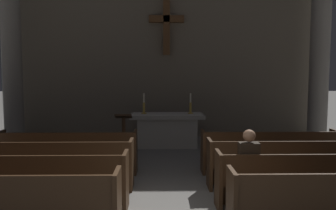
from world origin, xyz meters
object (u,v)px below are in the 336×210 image
Objects in this scene: column_right_third at (320,55)px; altar at (167,129)px; pew_right_row_2 at (310,180)px; pew_right_row_3 at (286,164)px; candlestick_left at (144,107)px; pew_left_row_3 at (53,165)px; pew_left_row_4 at (68,152)px; pew_left_row_1 at (3,207)px; pew_left_row_2 at (33,182)px; column_left_third at (12,55)px; pew_right_row_4 at (270,151)px; candlestick_right at (190,107)px; lectern at (124,136)px; lone_worshipper at (247,167)px.

column_right_third is 5.34m from altar.
altar is at bearing 114.72° from pew_right_row_2.
pew_right_row_3 is 4.87m from candlestick_left.
pew_left_row_4 is at bearing 90.00° from pew_left_row_3.
pew_right_row_2 is (4.47, 1.04, 0.00)m from pew_left_row_1.
pew_left_row_2 is 6.41m from column_left_third.
pew_right_row_4 is 8.13m from column_left_third.
pew_left_row_1 is 4.59m from pew_right_row_2.
altar reaches higher than pew_left_row_1.
pew_left_row_2 is 1.00× the size of pew_right_row_4.
column_right_third is 4.44m from candlestick_right.
column_left_third is 1.00× the size of column_right_third.
pew_left_row_1 is at bearing -90.00° from pew_left_row_3.
column_left_third is at bearing 154.78° from pew_right_row_4.
pew_right_row_3 is 0.53× the size of column_left_third.
pew_right_row_2 is at bearing -46.94° from lectern.
pew_left_row_4 is 1.00× the size of pew_right_row_3.
pew_right_row_3 is 0.53× the size of column_right_third.
candlestick_right is 2.33m from lectern.
pew_left_row_3 is at bearing 166.90° from pew_right_row_2.
pew_right_row_2 is 9.17m from column_left_third.
pew_right_row_4 is 2.63× the size of lectern.
pew_right_row_4 is at bearing -43.40° from candlestick_left.
pew_right_row_4 is at bearing -127.81° from column_right_third.
candlestick_left is 5.21m from lone_worshipper.
pew_left_row_1 is at bearing -116.47° from candlestick_right.
pew_right_row_4 is 3.56m from altar.
pew_left_row_4 is at bearing -123.77° from lectern.
candlestick_right is (2.94, 2.78, 0.73)m from pew_left_row_4.
pew_left_row_2 and pew_right_row_2 have the same top height.
candlestick_left is at bearing -174.39° from column_right_third.
pew_right_row_3 is 1.04m from pew_right_row_4.
pew_right_row_2 is (4.47, -1.04, 0.00)m from pew_left_row_3.
candlestick_right is (-1.54, 3.82, 0.73)m from pew_right_row_3.
candlestick_left is (1.54, 4.86, 0.73)m from pew_left_row_2.
column_right_third is (7.05, 6.44, 2.32)m from pew_left_row_1.
column_left_third is at bearing 172.49° from candlestick_left.
altar is at bearing -173.57° from column_right_third.
pew_left_row_4 and pew_right_row_3 have the same top height.
column_right_third is 6.79m from lone_worshipper.
pew_left_row_2 is at bearing -166.90° from pew_right_row_3.
altar is 1.68m from lectern.
lectern is at bearing 133.06° from pew_right_row_2.
column_left_third is (-7.05, 3.32, 2.32)m from pew_right_row_4.
pew_right_row_2 is 1.00× the size of pew_right_row_4.
pew_right_row_4 is at bearing 24.95° from pew_left_row_2.
pew_left_row_1 and pew_left_row_4 have the same top height.
lectern is 0.87× the size of lone_worshipper.
pew_left_row_3 is at bearing -127.57° from candlestick_right.
candlestick_left is at bearing -7.51° from column_left_third.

